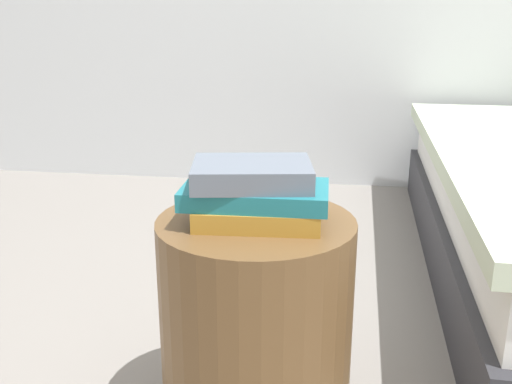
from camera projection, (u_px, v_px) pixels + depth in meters
The scene contains 4 objects.
side_table at pixel (256, 325), 1.31m from camera, with size 0.42×0.42×0.49m, color brown.
book_ochre at pixel (259, 212), 1.22m from camera, with size 0.25×0.18×0.04m, color #B7842D.
book_teal at pixel (255, 195), 1.21m from camera, with size 0.30×0.16×0.04m, color #1E727F.
book_slate at pixel (252, 174), 1.20m from camera, with size 0.24×0.18×0.05m, color slate.
Camera 1 is at (0.17, -1.15, 0.92)m, focal length 41.37 mm.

